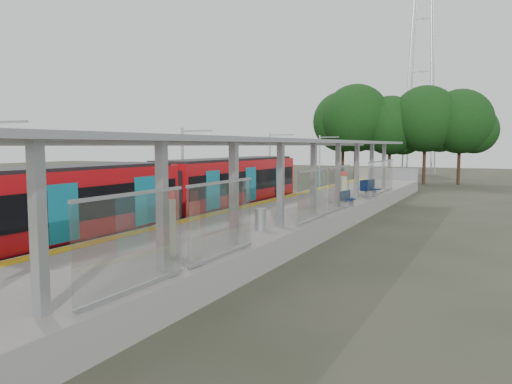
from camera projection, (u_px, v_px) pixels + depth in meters
trackbed at (219, 219)px, 28.99m from camera, size 3.00×70.00×0.24m
platform at (291, 217)px, 26.98m from camera, size 6.00×50.00×1.00m
tactile_strip at (249, 206)px, 28.05m from camera, size 0.60×50.00×0.02m
end_fence at (387, 174)px, 49.16m from camera, size 6.00×0.10×1.20m
train at (159, 194)px, 23.79m from camera, size 2.74×27.60×3.62m
canopy at (292, 150)px, 22.52m from camera, size 3.27×38.00×3.66m
pylon at (422, 45)px, 73.03m from camera, size 8.00×4.00×38.00m
tree_cluster at (392, 121)px, 57.33m from camera, size 20.42×9.60×11.47m
catenary_masts at (184, 171)px, 28.59m from camera, size 2.08×48.16×5.40m
bench_mid at (347, 198)px, 27.41m from camera, size 0.55×1.37×0.91m
bench_far at (369, 188)px, 32.39m from camera, size 1.04×1.78×1.17m
info_pillar_near at (169, 227)px, 15.33m from camera, size 0.46×0.46×2.04m
info_pillar_far at (344, 188)px, 30.23m from camera, size 0.41×0.41×1.81m
litter_bin at (261, 219)px, 19.85m from camera, size 0.56×0.56×0.89m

